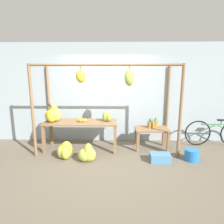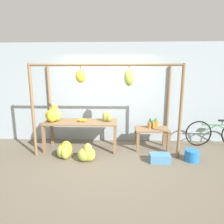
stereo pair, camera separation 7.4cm
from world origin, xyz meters
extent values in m
plane|color=#665B4C|center=(0.00, 0.00, 0.00)|extent=(20.00, 20.00, 0.00)
cube|color=#99A8B2|center=(0.00, 1.42, 1.40)|extent=(8.00, 0.08, 2.80)
cylinder|color=brown|center=(-1.70, 0.24, 1.08)|extent=(0.07, 0.07, 2.17)
cylinder|color=brown|center=(1.70, 0.24, 1.08)|extent=(0.07, 0.07, 2.17)
cylinder|color=brown|center=(-1.70, 1.33, 1.08)|extent=(0.07, 0.07, 2.17)
cylinder|color=brown|center=(1.70, 1.33, 1.08)|extent=(0.07, 0.07, 2.17)
cylinder|color=brown|center=(0.00, 0.24, 2.14)|extent=(3.40, 0.06, 0.06)
cylinder|color=brown|center=(-0.56, 0.24, 2.07)|extent=(0.02, 0.02, 0.07)
ellipsoid|color=gold|center=(-0.56, 0.24, 1.89)|extent=(0.22, 0.20, 0.29)
cylinder|color=brown|center=(0.52, 0.24, 2.08)|extent=(0.02, 0.02, 0.06)
ellipsoid|color=#9EB247|center=(0.52, 0.24, 1.86)|extent=(0.22, 0.19, 0.37)
cube|color=brown|center=(-0.67, 0.68, 0.73)|extent=(1.86, 0.69, 0.04)
cube|color=brown|center=(-1.55, 0.39, 0.35)|extent=(0.07, 0.07, 0.71)
cube|color=brown|center=(0.21, 0.39, 0.35)|extent=(0.07, 0.07, 0.71)
cube|color=brown|center=(-1.55, 0.98, 0.35)|extent=(0.07, 0.07, 0.71)
cube|color=brown|center=(0.21, 0.98, 0.35)|extent=(0.07, 0.07, 0.71)
cube|color=brown|center=(1.17, 0.75, 0.53)|extent=(0.86, 0.55, 0.04)
cube|color=brown|center=(0.79, 0.53, 0.26)|extent=(0.07, 0.07, 0.51)
cube|color=brown|center=(1.55, 0.53, 0.26)|extent=(0.07, 0.07, 0.51)
cube|color=brown|center=(0.79, 0.98, 0.26)|extent=(0.07, 0.07, 0.51)
cube|color=brown|center=(1.55, 0.98, 0.26)|extent=(0.07, 0.07, 0.51)
ellipsoid|color=#9EB247|center=(-1.30, 0.68, 0.92)|extent=(0.31, 0.33, 0.35)
ellipsoid|color=yellow|center=(-1.34, 0.70, 0.96)|extent=(0.31, 0.31, 0.43)
ellipsoid|color=yellow|center=(-1.46, 0.70, 0.89)|extent=(0.27, 0.30, 0.29)
ellipsoid|color=yellow|center=(-1.38, 0.58, 0.91)|extent=(0.26, 0.28, 0.33)
sphere|color=orange|center=(-0.57, 0.61, 0.78)|extent=(0.07, 0.07, 0.07)
sphere|color=orange|center=(-0.63, 0.67, 0.79)|extent=(0.08, 0.08, 0.08)
sphere|color=orange|center=(-0.55, 0.67, 0.79)|extent=(0.08, 0.08, 0.08)
sphere|color=orange|center=(-0.71, 0.64, 0.79)|extent=(0.08, 0.08, 0.08)
sphere|color=orange|center=(-0.62, 0.64, 0.79)|extent=(0.08, 0.08, 0.08)
sphere|color=orange|center=(-0.61, 0.62, 0.78)|extent=(0.07, 0.07, 0.07)
sphere|color=orange|center=(-0.67, 0.62, 0.79)|extent=(0.09, 0.09, 0.09)
sphere|color=orange|center=(-0.68, 0.68, 0.78)|extent=(0.07, 0.07, 0.07)
sphere|color=orange|center=(-0.62, 0.64, 0.78)|extent=(0.07, 0.07, 0.07)
cylinder|color=#A3702D|center=(1.29, 0.92, 0.64)|extent=(0.14, 0.14, 0.18)
cone|color=#337538|center=(1.29, 0.92, 0.77)|extent=(0.10, 0.10, 0.09)
cylinder|color=#A3702D|center=(1.12, 0.80, 0.63)|extent=(0.12, 0.12, 0.16)
cone|color=#428442|center=(1.12, 0.80, 0.77)|extent=(0.09, 0.09, 0.12)
cylinder|color=#A3702D|center=(1.20, 0.85, 0.62)|extent=(0.12, 0.12, 0.14)
cone|color=#428442|center=(1.20, 0.85, 0.74)|extent=(0.08, 0.08, 0.09)
ellipsoid|color=yellow|center=(-0.93, 0.14, 0.20)|extent=(0.37, 0.37, 0.40)
ellipsoid|color=#9EB247|center=(-0.96, 0.13, 0.17)|extent=(0.37, 0.36, 0.35)
ellipsoid|color=gold|center=(-1.02, 0.18, 0.17)|extent=(0.23, 0.25, 0.34)
ellipsoid|color=#9EB247|center=(-1.03, 0.09, 0.16)|extent=(0.22, 0.20, 0.32)
ellipsoid|color=gold|center=(-0.93, 0.06, 0.15)|extent=(0.21, 0.23, 0.30)
ellipsoid|color=gold|center=(-0.35, -0.02, 0.15)|extent=(0.34, 0.33, 0.30)
ellipsoid|color=gold|center=(-0.39, -0.01, 0.15)|extent=(0.31, 0.30, 0.30)
ellipsoid|color=#9EB247|center=(-0.48, -0.04, 0.15)|extent=(0.31, 0.29, 0.30)
ellipsoid|color=gold|center=(-0.39, -0.04, 0.21)|extent=(0.30, 0.31, 0.43)
cube|color=#4C84B2|center=(1.22, -0.02, 0.09)|extent=(0.44, 0.28, 0.19)
cylinder|color=blue|center=(1.96, 0.06, 0.13)|extent=(0.31, 0.31, 0.26)
torus|color=black|center=(2.48, 1.01, 0.35)|extent=(0.70, 0.04, 0.70)
cylinder|color=#337042|center=(2.96, 1.00, 0.60)|extent=(0.82, 0.04, 0.03)
cylinder|color=#337042|center=(2.72, 1.00, 0.48)|extent=(0.49, 0.03, 0.27)
cylinder|color=#337042|center=(3.08, 1.00, 0.65)|extent=(0.02, 0.02, 0.10)
cube|color=black|center=(3.08, 1.00, 0.72)|extent=(0.20, 0.08, 0.04)
cylinder|color=#337042|center=(2.57, 1.01, 0.65)|extent=(0.02, 0.02, 0.10)
ellipsoid|color=#93A33D|center=(0.01, 0.69, 0.87)|extent=(0.16, 0.14, 0.24)
ellipsoid|color=#93A33D|center=(0.01, 0.74, 0.87)|extent=(0.19, 0.18, 0.24)
ellipsoid|color=#93A33D|center=(0.04, 0.68, 0.86)|extent=(0.16, 0.18, 0.22)
ellipsoid|color=#93A33D|center=(-0.05, 0.70, 0.87)|extent=(0.14, 0.16, 0.25)
camera|label=1|loc=(0.22, -3.96, 1.91)|focal=30.00mm
camera|label=2|loc=(0.29, -3.96, 1.91)|focal=30.00mm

